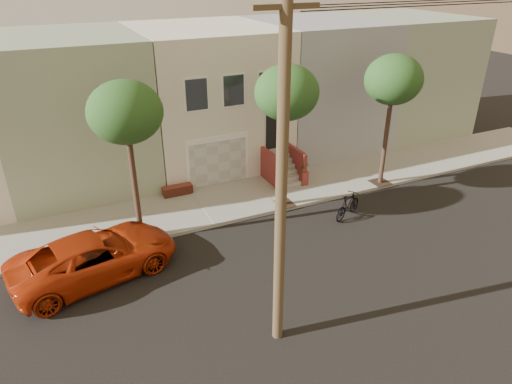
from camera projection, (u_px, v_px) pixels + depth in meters
name	position (u px, v px, depth m)	size (l,w,h in m)	color
ground	(308.00, 256.00, 17.52)	(90.00, 90.00, 0.00)	black
sidewalk	(250.00, 197.00, 21.83)	(40.00, 3.70, 0.15)	#9A998C
house_row	(206.00, 94.00, 24.97)	(33.10, 11.70, 7.00)	beige
tree_left	(125.00, 113.00, 16.25)	(2.70, 2.57, 6.30)	#2D2116
tree_mid	(287.00, 94.00, 18.72)	(2.70, 2.57, 6.30)	#2D2116
tree_right	(393.00, 81.00, 20.80)	(2.70, 2.57, 6.30)	#2D2116
pickup_truck	(95.00, 256.00, 16.14)	(2.65, 5.74, 1.60)	#B62F0D
motorcycle	(348.00, 206.00, 19.99)	(0.53, 1.87, 1.12)	black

